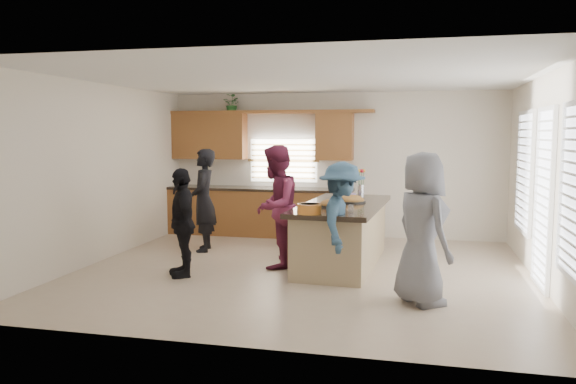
% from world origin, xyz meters
% --- Properties ---
extents(floor, '(6.50, 6.50, 0.00)m').
position_xyz_m(floor, '(0.00, 0.00, 0.00)').
color(floor, '#C2AD90').
rests_on(floor, ground).
extents(room_shell, '(6.52, 6.02, 2.81)m').
position_xyz_m(room_shell, '(0.00, 0.00, 1.90)').
color(room_shell, silver).
rests_on(room_shell, ground).
extents(back_cabinetry, '(4.08, 0.66, 2.46)m').
position_xyz_m(back_cabinetry, '(-1.47, 2.73, 0.91)').
color(back_cabinetry, brown).
rests_on(back_cabinetry, ground).
extents(right_wall_glazing, '(0.06, 4.00, 2.25)m').
position_xyz_m(right_wall_glazing, '(3.22, -0.13, 1.34)').
color(right_wall_glazing, white).
rests_on(right_wall_glazing, ground).
extents(island, '(1.31, 2.76, 0.95)m').
position_xyz_m(island, '(0.51, 0.56, 0.45)').
color(island, tan).
rests_on(island, ground).
extents(platter_front, '(0.40, 0.40, 0.16)m').
position_xyz_m(platter_front, '(0.41, 0.18, 0.98)').
color(platter_front, black).
rests_on(platter_front, island).
extents(platter_mid, '(0.43, 0.43, 0.17)m').
position_xyz_m(platter_mid, '(0.64, 0.74, 0.98)').
color(platter_mid, black).
rests_on(platter_mid, island).
extents(platter_back, '(0.35, 0.35, 0.14)m').
position_xyz_m(platter_back, '(0.40, 1.27, 0.98)').
color(platter_back, black).
rests_on(platter_back, island).
extents(salad_bowl, '(0.33, 0.33, 0.13)m').
position_xyz_m(salad_bowl, '(0.23, -0.63, 1.02)').
color(salad_bowl, orange).
rests_on(salad_bowl, island).
extents(clear_cup, '(0.08, 0.08, 0.11)m').
position_xyz_m(clear_cup, '(0.76, -0.39, 1.00)').
color(clear_cup, white).
rests_on(clear_cup, island).
extents(plate_stack, '(0.20, 0.20, 0.05)m').
position_xyz_m(plate_stack, '(0.51, 1.56, 0.98)').
color(plate_stack, '#AB8AC9').
rests_on(plate_stack, island).
extents(flower_vase, '(0.14, 0.14, 0.45)m').
position_xyz_m(flower_vase, '(0.67, 1.81, 1.19)').
color(flower_vase, silver).
rests_on(flower_vase, island).
extents(potted_plant, '(0.42, 0.39, 0.38)m').
position_xyz_m(potted_plant, '(-2.01, 2.82, 2.59)').
color(potted_plant, '#2A6829').
rests_on(potted_plant, back_cabinetry).
extents(woman_left_back, '(0.58, 0.73, 1.75)m').
position_xyz_m(woman_left_back, '(-1.94, 1.05, 0.88)').
color(woman_left_back, black).
rests_on(woman_left_back, ground).
extents(woman_left_mid, '(0.78, 0.96, 1.84)m').
position_xyz_m(woman_left_mid, '(-0.44, 0.17, 0.92)').
color(woman_left_mid, maroon).
rests_on(woman_left_mid, ground).
extents(woman_left_front, '(0.79, 0.96, 1.53)m').
position_xyz_m(woman_left_front, '(-1.59, -0.63, 0.77)').
color(woman_left_front, black).
rests_on(woman_left_front, ground).
extents(woman_right_back, '(0.62, 1.07, 1.64)m').
position_xyz_m(woman_right_back, '(0.65, -0.54, 0.82)').
color(woman_right_back, '#2F4E68').
rests_on(woman_right_back, ground).
extents(woman_right_front, '(0.96, 1.05, 1.80)m').
position_xyz_m(woman_right_front, '(1.69, -1.20, 0.90)').
color(woman_right_front, slate).
rests_on(woman_right_front, ground).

